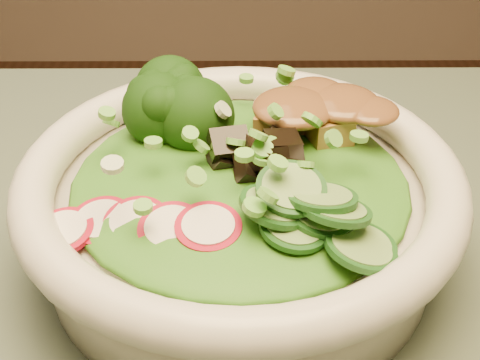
{
  "coord_description": "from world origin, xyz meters",
  "views": [
    {
      "loc": [
        -0.01,
        -0.24,
        1.06
      ],
      "look_at": [
        -0.01,
        0.11,
        0.81
      ],
      "focal_mm": 50.0,
      "sensor_mm": 36.0,
      "label": 1
    }
  ],
  "objects": [
    {
      "name": "broccoli_florets",
      "position": [
        -0.06,
        0.16,
        0.83
      ],
      "size": [
        0.11,
        0.1,
        0.05
      ],
      "primitive_type": null,
      "rotation": [
        0.0,
        0.0,
        -0.34
      ],
      "color": "black",
      "rests_on": "salad_bowl"
    },
    {
      "name": "lettuce_bed",
      "position": [
        -0.01,
        0.11,
        0.81
      ],
      "size": [
        0.22,
        0.22,
        0.03
      ],
      "primitive_type": "ellipsoid",
      "color": "#185A13",
      "rests_on": "salad_bowl"
    },
    {
      "name": "peanut_sauce",
      "position": [
        0.04,
        0.15,
        0.84
      ],
      "size": [
        0.08,
        0.06,
        0.02
      ],
      "primitive_type": "ellipsoid",
      "color": "brown",
      "rests_on": "tofu_cubes"
    },
    {
      "name": "scallion_garnish",
      "position": [
        -0.01,
        0.11,
        0.84
      ],
      "size": [
        0.21,
        0.21,
        0.03
      ],
      "primitive_type": null,
      "color": "#6FC044",
      "rests_on": "salad_bowl"
    },
    {
      "name": "salad_bowl",
      "position": [
        -0.01,
        0.11,
        0.79
      ],
      "size": [
        0.29,
        0.29,
        0.08
      ],
      "rotation": [
        0.0,
        0.0,
        -0.34
      ],
      "color": "silver",
      "rests_on": "dining_table"
    },
    {
      "name": "mushroom_heap",
      "position": [
        -0.0,
        0.12,
        0.83
      ],
      "size": [
        0.1,
        0.1,
        0.04
      ],
      "primitive_type": null,
      "rotation": [
        0.0,
        0.0,
        -0.34
      ],
      "color": "black",
      "rests_on": "salad_bowl"
    },
    {
      "name": "tofu_cubes",
      "position": [
        0.04,
        0.15,
        0.83
      ],
      "size": [
        0.11,
        0.09,
        0.04
      ],
      "primitive_type": null,
      "rotation": [
        0.0,
        0.0,
        -0.34
      ],
      "color": "olive",
      "rests_on": "salad_bowl"
    },
    {
      "name": "cucumber_slices",
      "position": [
        0.03,
        0.06,
        0.83
      ],
      "size": [
        0.1,
        0.1,
        0.04
      ],
      "primitive_type": null,
      "rotation": [
        0.0,
        0.0,
        -0.34
      ],
      "color": "#76A55B",
      "rests_on": "salad_bowl"
    },
    {
      "name": "radish_slices",
      "position": [
        -0.06,
        0.06,
        0.82
      ],
      "size": [
        0.13,
        0.08,
        0.02
      ],
      "primitive_type": null,
      "rotation": [
        0.0,
        0.0,
        -0.34
      ],
      "color": "#A80C24",
      "rests_on": "salad_bowl"
    }
  ]
}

